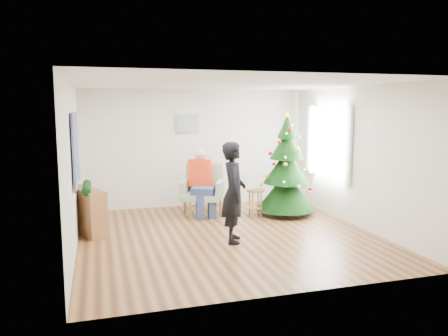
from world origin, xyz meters
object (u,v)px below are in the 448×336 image
object	(u,v)px
standing_man	(234,192)
console	(88,211)
stool	(255,203)
armchair	(203,196)
christmas_tree	(286,168)

from	to	relation	value
standing_man	console	distance (m)	2.64
stool	armchair	distance (m)	1.09
armchair	standing_man	world-z (taller)	standing_man
stool	standing_man	world-z (taller)	standing_man
stool	console	xyz separation A→B (m)	(-3.25, -0.30, 0.11)
armchair	christmas_tree	bearing A→B (deg)	6.68
christmas_tree	standing_man	size ratio (longest dim) A/B	1.29
armchair	standing_man	xyz separation A→B (m)	(0.06, -1.92, 0.44)
christmas_tree	armchair	xyz separation A→B (m)	(-1.65, 0.46, -0.57)
christmas_tree	stool	distance (m)	0.95
standing_man	armchair	bearing A→B (deg)	17.56
christmas_tree	armchair	bearing A→B (deg)	164.31
armchair	console	size ratio (longest dim) A/B	1.05
console	armchair	bearing A→B (deg)	-5.15
christmas_tree	console	world-z (taller)	christmas_tree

